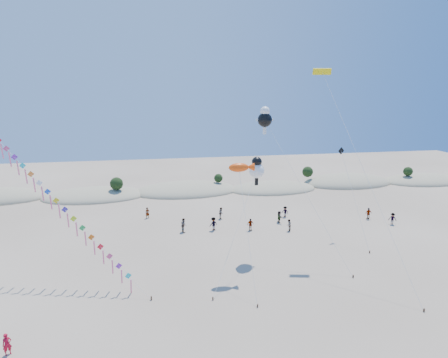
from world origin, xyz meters
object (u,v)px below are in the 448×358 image
(kite_train, at_px, (32,176))
(parafoil_kite, at_px, (324,77))
(fish_kite, at_px, (242,168))
(flyer_foreground, at_px, (7,344))

(kite_train, height_order, parafoil_kite, parafoil_kite)
(parafoil_kite, bearing_deg, fish_kite, -157.37)
(flyer_foreground, bearing_deg, parafoil_kite, -2.99)
(kite_train, relative_size, fish_kite, 1.86)
(kite_train, distance_m, flyer_foreground, 15.68)
(parafoil_kite, bearing_deg, kite_train, -176.95)
(flyer_foreground, bearing_deg, kite_train, 65.65)
(fish_kite, bearing_deg, kite_train, 172.65)
(kite_train, xyz_separation_m, parafoil_kite, (30.02, 1.60, 9.39))
(fish_kite, relative_size, parafoil_kite, 0.55)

